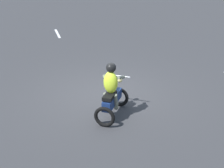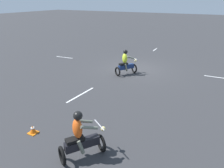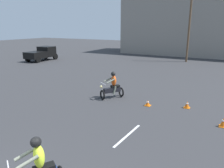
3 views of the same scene
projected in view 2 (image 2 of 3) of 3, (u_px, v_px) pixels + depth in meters
The scene contains 8 objects.
ground_plane at pixel (135, 69), 15.43m from camera, with size 120.00×120.00×0.00m, color #333335.
motorcycle_rider_foreground at pixel (126, 64), 14.11m from camera, with size 1.24×1.51×1.66m.
motorcycle_rider_background at pixel (81, 138), 6.64m from camera, with size 1.27×1.50×1.66m.
traffic_cone_near_left at pixel (33, 130), 8.09m from camera, with size 0.32×0.32×0.32m.
lane_stripe_e at pixel (64, 57), 18.45m from camera, with size 0.10×1.61×0.01m, color silver.
lane_stripe_n at pixel (81, 95), 11.35m from camera, with size 0.10×2.19×0.01m, color silver.
lane_stripe_w at pixel (222, 78), 13.72m from camera, with size 0.10×2.07×0.01m, color silver.
lane_stripe_s at pixel (155, 50), 21.19m from camera, with size 0.10×1.27×0.01m, color silver.
Camera 2 is at (-5.55, 13.75, 4.71)m, focal length 35.00 mm.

